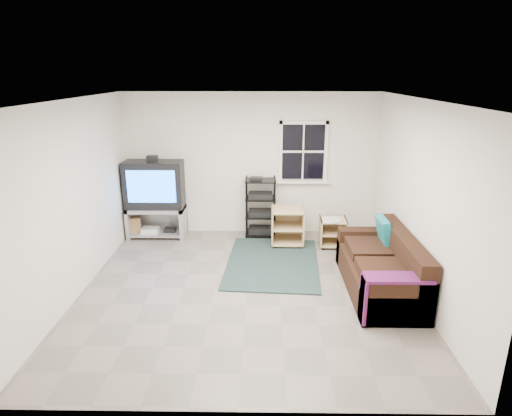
{
  "coord_description": "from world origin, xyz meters",
  "views": [
    {
      "loc": [
        0.21,
        -5.41,
        2.94
      ],
      "look_at": [
        0.12,
        0.4,
        1.07
      ],
      "focal_mm": 30.0,
      "sensor_mm": 36.0,
      "label": 1
    }
  ],
  "objects_px": {
    "side_table_left": "(287,224)",
    "side_table_right": "(332,230)",
    "tv_unit": "(155,193)",
    "sofa": "(382,269)",
    "av_rack": "(260,211)"
  },
  "relations": [
    {
      "from": "av_rack",
      "to": "side_table_right",
      "type": "bearing_deg",
      "value": -20.42
    },
    {
      "from": "tv_unit",
      "to": "side_table_left",
      "type": "bearing_deg",
      "value": -7.48
    },
    {
      "from": "tv_unit",
      "to": "side_table_left",
      "type": "height_order",
      "value": "tv_unit"
    },
    {
      "from": "side_table_right",
      "to": "av_rack",
      "type": "bearing_deg",
      "value": 159.58
    },
    {
      "from": "av_rack",
      "to": "sofa",
      "type": "distance_m",
      "value": 2.69
    },
    {
      "from": "av_rack",
      "to": "side_table_left",
      "type": "xyz_separation_m",
      "value": [
        0.47,
        -0.37,
        -0.13
      ]
    },
    {
      "from": "tv_unit",
      "to": "side_table_left",
      "type": "relative_size",
      "value": 2.31
    },
    {
      "from": "tv_unit",
      "to": "av_rack",
      "type": "bearing_deg",
      "value": 1.76
    },
    {
      "from": "av_rack",
      "to": "side_table_left",
      "type": "bearing_deg",
      "value": -38.1
    },
    {
      "from": "side_table_left",
      "to": "av_rack",
      "type": "bearing_deg",
      "value": 141.9
    },
    {
      "from": "side_table_left",
      "to": "side_table_right",
      "type": "distance_m",
      "value": 0.8
    },
    {
      "from": "av_rack",
      "to": "side_table_left",
      "type": "distance_m",
      "value": 0.62
    },
    {
      "from": "side_table_left",
      "to": "side_table_right",
      "type": "bearing_deg",
      "value": -7.07
    },
    {
      "from": "tv_unit",
      "to": "sofa",
      "type": "distance_m",
      "value": 4.17
    },
    {
      "from": "side_table_left",
      "to": "side_table_right",
      "type": "relative_size",
      "value": 1.26
    }
  ]
}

